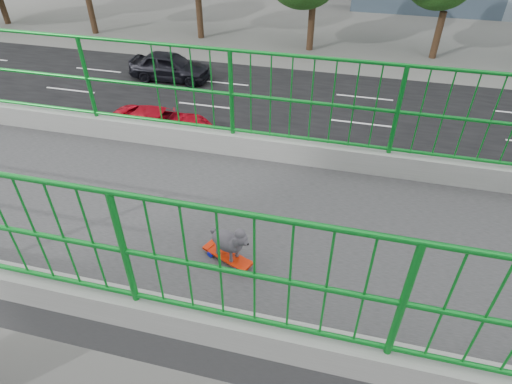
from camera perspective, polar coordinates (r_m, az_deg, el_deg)
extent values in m
cube|color=black|center=(19.25, 13.35, 4.67)|extent=(18.00, 90.00, 0.02)
cube|color=#2D2D2F|center=(4.80, 15.88, -9.28)|extent=(3.00, 24.00, 0.50)
cube|color=gray|center=(5.65, 16.86, 3.76)|extent=(0.20, 24.00, 0.30)
cylinder|color=#0D7B22|center=(5.10, 19.43, 15.50)|extent=(0.04, 24.00, 0.04)
cylinder|color=#0D7B22|center=(5.31, 18.21, 10.04)|extent=(0.04, 24.00, 0.04)
cylinder|color=#0D7B22|center=(5.31, 18.21, 10.04)|extent=(0.06, 0.06, 1.10)
cube|color=gray|center=(3.61, 16.50, -20.83)|extent=(0.20, 24.00, 0.30)
cylinder|color=#0D7B22|center=(2.67, 21.17, -6.30)|extent=(0.04, 24.00, 0.04)
cylinder|color=#0D7B22|center=(3.06, 18.84, -13.80)|extent=(0.04, 24.00, 0.04)
cylinder|color=#0D7B22|center=(3.06, 18.84, -13.80)|extent=(0.06, 0.06, 1.10)
cylinder|color=black|center=(41.17, -30.59, 20.57)|extent=(0.44, 0.44, 2.80)
cylinder|color=black|center=(35.93, -20.92, 21.08)|extent=(0.44, 0.44, 2.62)
cylinder|color=black|center=(33.06, -7.48, 22.07)|extent=(0.44, 0.44, 2.97)
cylinder|color=black|center=(30.66, 7.27, 20.62)|extent=(0.44, 0.44, 2.73)
cylinder|color=black|center=(31.15, 22.91, 18.56)|extent=(0.44, 0.44, 2.87)
cube|color=red|center=(4.29, -3.78, -8.39)|extent=(0.36, 0.55, 0.02)
cube|color=#99999E|center=(4.39, -5.47, -7.57)|extent=(0.10, 0.07, 0.02)
cylinder|color=#0813B5|center=(4.43, -4.87, -7.19)|extent=(0.05, 0.07, 0.06)
sphere|color=yellow|center=(4.43, -4.87, -7.19)|extent=(0.03, 0.03, 0.03)
cylinder|color=#0813B5|center=(4.37, -6.07, -8.17)|extent=(0.05, 0.07, 0.06)
sphere|color=yellow|center=(4.37, -6.07, -8.17)|extent=(0.03, 0.03, 0.03)
cube|color=#99999E|center=(4.23, -2.00, -9.62)|extent=(0.10, 0.07, 0.02)
cylinder|color=#0813B5|center=(4.27, -1.40, -9.19)|extent=(0.05, 0.07, 0.06)
sphere|color=yellow|center=(4.27, -1.40, -9.19)|extent=(0.03, 0.03, 0.03)
cylinder|color=#0813B5|center=(4.20, -2.60, -10.26)|extent=(0.05, 0.07, 0.06)
sphere|color=yellow|center=(4.20, -2.60, -10.26)|extent=(0.03, 0.03, 0.03)
ellipsoid|color=#322F34|center=(4.15, -3.90, -6.48)|extent=(0.30, 0.36, 0.21)
sphere|color=#322F34|center=(3.98, -2.10, -6.17)|extent=(0.14, 0.14, 0.14)
sphere|color=black|center=(3.95, -1.08, -6.91)|extent=(0.02, 0.02, 0.02)
sphere|color=#322F34|center=(4.21, -5.63, -5.12)|extent=(0.07, 0.07, 0.07)
cylinder|color=#322F34|center=(4.22, -2.54, -7.90)|extent=(0.03, 0.03, 0.13)
cylinder|color=#322F34|center=(4.18, -3.32, -8.57)|extent=(0.03, 0.03, 0.13)
cylinder|color=#322F34|center=(4.31, -4.31, -6.88)|extent=(0.03, 0.03, 0.13)
cylinder|color=#322F34|center=(4.26, -5.10, -7.53)|extent=(0.03, 0.03, 0.13)
imported|color=#949499|center=(13.55, 21.74, -9.87)|extent=(1.76, 4.37, 1.49)
imported|color=#BB0719|center=(16.67, 30.14, -3.06)|extent=(1.41, 4.05, 1.34)
imported|color=#BB0719|center=(20.22, -12.61, 8.67)|extent=(2.24, 4.86, 1.35)
imported|color=black|center=(26.29, -11.30, 16.01)|extent=(1.88, 4.67, 1.59)
imported|color=silver|center=(20.40, -28.30, 5.32)|extent=(2.48, 5.38, 1.49)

